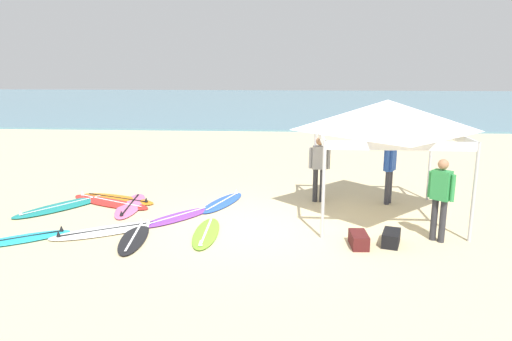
{
  "coord_description": "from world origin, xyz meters",
  "views": [
    {
      "loc": [
        0.67,
        -9.87,
        3.57
      ],
      "look_at": [
        -0.06,
        1.28,
        1.0
      ],
      "focal_mm": 33.13,
      "sensor_mm": 36.0,
      "label": 1
    }
  ],
  "objects_px": {
    "surfboard_cyan": "(21,239)",
    "surfboard_white": "(107,230)",
    "person_grey": "(319,165)",
    "person_blue": "(390,166)",
    "surfboard_blue": "(223,202)",
    "surfboard_orange": "(118,199)",
    "surfboard_black": "(134,237)",
    "surfboard_lime": "(206,233)",
    "canopy_tent": "(387,116)",
    "surfboard_red": "(110,202)",
    "person_green": "(441,194)",
    "surfboard_purple": "(177,217)",
    "gear_bag_by_pole": "(391,238)",
    "surfboard_teal": "(62,206)",
    "surfboard_pink": "(130,206)",
    "gear_bag_near_tent": "(359,240)"
  },
  "relations": [
    {
      "from": "surfboard_white",
      "to": "gear_bag_by_pole",
      "type": "distance_m",
      "value": 5.97
    },
    {
      "from": "surfboard_cyan",
      "to": "surfboard_white",
      "type": "bearing_deg",
      "value": 20.68
    },
    {
      "from": "surfboard_black",
      "to": "person_blue",
      "type": "relative_size",
      "value": 1.14
    },
    {
      "from": "person_blue",
      "to": "surfboard_purple",
      "type": "bearing_deg",
      "value": -163.32
    },
    {
      "from": "surfboard_lime",
      "to": "surfboard_black",
      "type": "bearing_deg",
      "value": -166.29
    },
    {
      "from": "surfboard_purple",
      "to": "person_green",
      "type": "height_order",
      "value": "person_green"
    },
    {
      "from": "person_grey",
      "to": "gear_bag_by_pole",
      "type": "relative_size",
      "value": 2.85
    },
    {
      "from": "person_green",
      "to": "gear_bag_near_tent",
      "type": "bearing_deg",
      "value": -165.96
    },
    {
      "from": "surfboard_blue",
      "to": "gear_bag_near_tent",
      "type": "xyz_separation_m",
      "value": [
        3.08,
        -2.71,
        0.1
      ]
    },
    {
      "from": "surfboard_lime",
      "to": "person_grey",
      "type": "bearing_deg",
      "value": 45.88
    },
    {
      "from": "surfboard_black",
      "to": "person_green",
      "type": "distance_m",
      "value": 6.29
    },
    {
      "from": "surfboard_white",
      "to": "person_green",
      "type": "bearing_deg",
      "value": -0.49
    },
    {
      "from": "surfboard_orange",
      "to": "surfboard_black",
      "type": "bearing_deg",
      "value": -64.16
    },
    {
      "from": "person_blue",
      "to": "surfboard_orange",
      "type": "bearing_deg",
      "value": -178.7
    },
    {
      "from": "surfboard_white",
      "to": "person_grey",
      "type": "xyz_separation_m",
      "value": [
        4.69,
        2.6,
        0.95
      ]
    },
    {
      "from": "surfboard_red",
      "to": "surfboard_blue",
      "type": "relative_size",
      "value": 1.27
    },
    {
      "from": "surfboard_orange",
      "to": "person_blue",
      "type": "xyz_separation_m",
      "value": [
        7.08,
        0.16,
        0.95
      ]
    },
    {
      "from": "surfboard_teal",
      "to": "surfboard_lime",
      "type": "distance_m",
      "value": 4.28
    },
    {
      "from": "surfboard_orange",
      "to": "surfboard_white",
      "type": "bearing_deg",
      "value": -75.67
    },
    {
      "from": "surfboard_lime",
      "to": "surfboard_orange",
      "type": "xyz_separation_m",
      "value": [
        -2.77,
        2.4,
        -0.0
      ]
    },
    {
      "from": "surfboard_teal",
      "to": "surfboard_black",
      "type": "bearing_deg",
      "value": -39.0
    },
    {
      "from": "surfboard_pink",
      "to": "surfboard_black",
      "type": "relative_size",
      "value": 1.13
    },
    {
      "from": "canopy_tent",
      "to": "surfboard_purple",
      "type": "bearing_deg",
      "value": -174.61
    },
    {
      "from": "person_blue",
      "to": "surfboard_pink",
      "type": "bearing_deg",
      "value": -173.54
    },
    {
      "from": "surfboard_pink",
      "to": "person_grey",
      "type": "xyz_separation_m",
      "value": [
        4.77,
        0.79,
        0.95
      ]
    },
    {
      "from": "canopy_tent",
      "to": "surfboard_orange",
      "type": "distance_m",
      "value": 7.17
    },
    {
      "from": "person_grey",
      "to": "surfboard_lime",
      "type": "bearing_deg",
      "value": -134.12
    },
    {
      "from": "person_blue",
      "to": "surfboard_blue",
      "type": "bearing_deg",
      "value": -175.95
    },
    {
      "from": "surfboard_purple",
      "to": "gear_bag_by_pole",
      "type": "bearing_deg",
      "value": -15.95
    },
    {
      "from": "canopy_tent",
      "to": "surfboard_lime",
      "type": "distance_m",
      "value": 4.81
    },
    {
      "from": "surfboard_purple",
      "to": "gear_bag_by_pole",
      "type": "xyz_separation_m",
      "value": [
        4.64,
        -1.33,
        0.1
      ]
    },
    {
      "from": "surfboard_lime",
      "to": "gear_bag_by_pole",
      "type": "xyz_separation_m",
      "value": [
        3.79,
        -0.32,
        0.1
      ]
    },
    {
      "from": "canopy_tent",
      "to": "surfboard_red",
      "type": "xyz_separation_m",
      "value": [
        -6.81,
        0.66,
        -2.35
      ]
    },
    {
      "from": "surfboard_purple",
      "to": "surfboard_white",
      "type": "distance_m",
      "value": 1.65
    },
    {
      "from": "surfboard_blue",
      "to": "person_green",
      "type": "height_order",
      "value": "person_green"
    },
    {
      "from": "surfboard_blue",
      "to": "surfboard_black",
      "type": "height_order",
      "value": "same"
    },
    {
      "from": "canopy_tent",
      "to": "gear_bag_near_tent",
      "type": "height_order",
      "value": "canopy_tent"
    },
    {
      "from": "person_green",
      "to": "person_grey",
      "type": "height_order",
      "value": "same"
    },
    {
      "from": "surfboard_teal",
      "to": "surfboard_lime",
      "type": "height_order",
      "value": "same"
    },
    {
      "from": "surfboard_pink",
      "to": "surfboard_black",
      "type": "distance_m",
      "value": 2.31
    },
    {
      "from": "surfboard_red",
      "to": "gear_bag_near_tent",
      "type": "height_order",
      "value": "gear_bag_near_tent"
    },
    {
      "from": "surfboard_red",
      "to": "person_grey",
      "type": "relative_size",
      "value": 1.51
    },
    {
      "from": "surfboard_teal",
      "to": "surfboard_red",
      "type": "bearing_deg",
      "value": 23.38
    },
    {
      "from": "surfboard_cyan",
      "to": "surfboard_orange",
      "type": "bearing_deg",
      "value": 72.13
    },
    {
      "from": "surfboard_purple",
      "to": "surfboard_white",
      "type": "relative_size",
      "value": 0.8
    },
    {
      "from": "surfboard_cyan",
      "to": "surfboard_red",
      "type": "height_order",
      "value": "same"
    },
    {
      "from": "surfboard_cyan",
      "to": "surfboard_purple",
      "type": "bearing_deg",
      "value": 28.88
    },
    {
      "from": "surfboard_orange",
      "to": "person_blue",
      "type": "relative_size",
      "value": 1.38
    },
    {
      "from": "surfboard_red",
      "to": "gear_bag_by_pole",
      "type": "xyz_separation_m",
      "value": [
        6.67,
        -2.44,
        0.1
      ]
    },
    {
      "from": "surfboard_teal",
      "to": "surfboard_cyan",
      "type": "relative_size",
      "value": 1.29
    }
  ]
}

